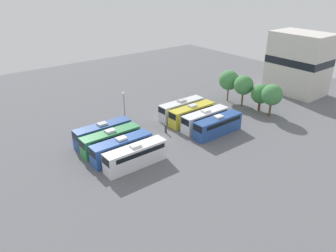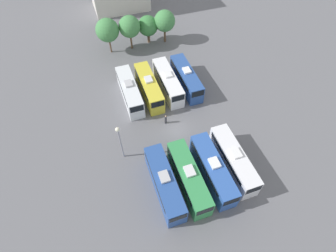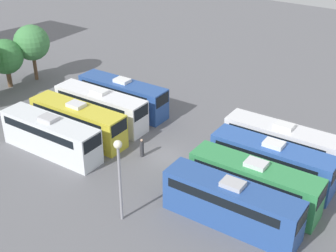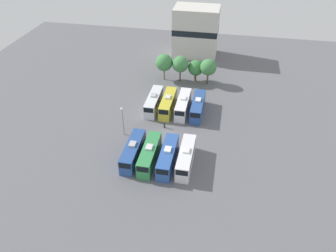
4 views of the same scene
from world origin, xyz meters
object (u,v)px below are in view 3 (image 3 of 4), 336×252
bus_4 (50,135)px  bus_6 (101,107)px  tree_3 (32,43)px  bus_3 (282,143)px  bus_7 (123,95)px  bus_5 (78,121)px  bus_2 (271,161)px  bus_0 (231,203)px  worker_person (142,148)px  light_pole (119,166)px  tree_2 (6,57)px  bus_1 (254,182)px

bus_4 → bus_6: size_ratio=1.00×
tree_3 → bus_6: bearing=-106.6°
bus_3 → bus_7: size_ratio=1.00×
bus_5 → bus_2: bearing=-79.0°
bus_0 → bus_5: (3.22, 17.87, 0.00)m
worker_person → light_pole: size_ratio=0.26×
bus_6 → light_pole: size_ratio=1.52×
bus_2 → tree_2: tree_2 is taller
bus_1 → worker_person: bus_1 is taller
bus_0 → light_pole: bearing=120.3°
bus_2 → bus_6: (-0.02, 18.28, 0.00)m
bus_1 → tree_2: 33.81m
bus_0 → bus_2: 6.74m
bus_1 → worker_person: size_ratio=5.76×
bus_1 → bus_2: size_ratio=1.00×
bus_3 → bus_0: bearing=-178.9°
bus_0 → tree_2: (7.66, 33.19, 1.91)m
bus_1 → bus_0: bearing=175.2°
bus_3 → bus_5: same height
tree_2 → tree_3: 3.56m
bus_1 → bus_5: size_ratio=1.00×
bus_1 → bus_3: 6.81m
bus_5 → bus_6: 3.50m
bus_4 → bus_5: same height
bus_7 → bus_4: bearing=179.8°
bus_0 → light_pole: size_ratio=1.52×
bus_3 → tree_2: size_ratio=1.76×
bus_0 → bus_6: 19.24m
tree_2 → worker_person: bearing=-99.7°
bus_3 → bus_6: bearing=100.6°
bus_7 → worker_person: bearing=-131.2°
bus_3 → worker_person: 12.30m
tree_3 → tree_2: bearing=165.1°
bus_2 → bus_1: bearing=-179.5°
bus_4 → bus_6: (6.87, 0.06, 0.00)m
bus_1 → bus_2: (3.47, 0.03, 0.00)m
bus_3 → tree_2: tree_2 is taller
bus_1 → tree_2: (4.40, 33.47, 1.91)m
bus_1 → bus_6: 18.63m
worker_person → bus_4: bearing=119.0°
light_pole → bus_7: bearing=38.3°
bus_6 → bus_7: bearing=-1.6°
bus_4 → tree_3: bearing=52.2°
tree_3 → bus_5: bearing=-118.3°
light_pole → bus_2: bearing=-33.4°
bus_2 → bus_4: size_ratio=1.00×
bus_3 → light_pole: light_pole is taller
bus_4 → tree_2: 17.21m
bus_7 → light_pole: (-14.10, -11.13, 2.81)m
bus_4 → tree_3: size_ratio=1.49×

